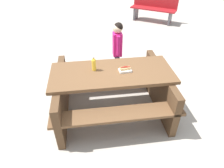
# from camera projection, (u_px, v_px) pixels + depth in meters

# --- Properties ---
(ground_plane) EXTENTS (30.00, 30.00, 0.00)m
(ground_plane) POSITION_uv_depth(u_px,v_px,m) (112.00, 109.00, 3.35)
(ground_plane) COLOR #ADA599
(ground_plane) RESTS_ON ground
(picnic_table) EXTENTS (2.04, 1.73, 0.75)m
(picnic_table) POSITION_uv_depth(u_px,v_px,m) (112.00, 88.00, 3.09)
(picnic_table) COLOR brown
(picnic_table) RESTS_ON ground
(soda_bottle) EXTENTS (0.06, 0.06, 0.23)m
(soda_bottle) POSITION_uv_depth(u_px,v_px,m) (94.00, 64.00, 2.88)
(soda_bottle) COLOR yellow
(soda_bottle) RESTS_ON picnic_table
(hotdog_tray) EXTENTS (0.20, 0.16, 0.08)m
(hotdog_tray) POSITION_uv_depth(u_px,v_px,m) (125.00, 69.00, 2.90)
(hotdog_tray) COLOR white
(hotdog_tray) RESTS_ON picnic_table
(child_in_coat) EXTENTS (0.19, 0.28, 1.15)m
(child_in_coat) POSITION_uv_depth(u_px,v_px,m) (117.00, 45.00, 3.68)
(child_in_coat) COLOR #3F334C
(child_in_coat) RESTS_ON ground
(park_bench_near) EXTENTS (1.54, 0.94, 0.85)m
(park_bench_near) POSITION_uv_depth(u_px,v_px,m) (154.00, 8.00, 6.67)
(park_bench_near) COLOR maroon
(park_bench_near) RESTS_ON ground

